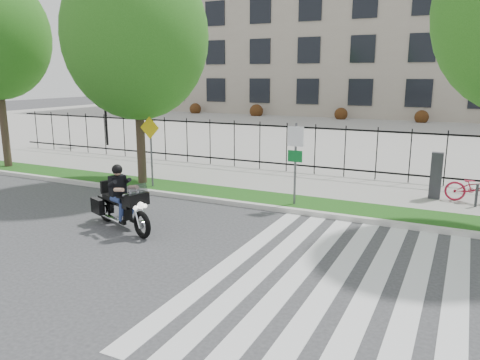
% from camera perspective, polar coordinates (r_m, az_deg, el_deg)
% --- Properties ---
extents(ground, '(120.00, 120.00, 0.00)m').
position_cam_1_polar(ground, '(11.62, -10.62, -7.92)').
color(ground, '#343437').
rests_on(ground, ground).
extents(curb, '(60.00, 0.20, 0.15)m').
position_cam_1_polar(curb, '(14.91, -1.25, -2.76)').
color(curb, beige).
rests_on(curb, ground).
extents(grass_verge, '(60.00, 1.50, 0.15)m').
position_cam_1_polar(grass_verge, '(15.65, 0.18, -2.01)').
color(grass_verge, '#1A4812').
rests_on(grass_verge, ground).
extents(sidewalk, '(60.00, 3.50, 0.15)m').
position_cam_1_polar(sidewalk, '(17.87, 3.67, -0.18)').
color(sidewalk, '#A29E97').
rests_on(sidewalk, ground).
extents(plaza, '(80.00, 34.00, 0.10)m').
position_cam_1_polar(plaza, '(34.55, 14.89, 5.63)').
color(plaza, '#A29E97').
rests_on(plaza, ground).
extents(crosswalk_stripes, '(5.70, 8.00, 0.01)m').
position_cam_1_polar(crosswalk_stripes, '(9.73, 13.47, -12.22)').
color(crosswalk_stripes, silver).
rests_on(crosswalk_stripes, ground).
extents(iron_fence, '(30.00, 0.06, 2.00)m').
position_cam_1_polar(iron_fence, '(19.27, 5.71, 3.98)').
color(iron_fence, black).
rests_on(iron_fence, sidewalk).
extents(office_building, '(60.00, 21.90, 20.15)m').
position_cam_1_polar(office_building, '(54.32, 19.91, 18.24)').
color(office_building, gray).
rests_on(office_building, ground).
extents(lamp_post_left, '(1.06, 0.70, 4.25)m').
position_cam_1_polar(lamp_post_left, '(27.82, -16.24, 10.47)').
color(lamp_post_left, black).
rests_on(lamp_post_left, ground).
extents(street_tree_1, '(5.05, 5.05, 8.13)m').
position_cam_1_polar(street_tree_1, '(17.36, -12.58, 16.75)').
color(street_tree_1, '#32271B').
rests_on(street_tree_1, grass_verge).
extents(sign_pole_regulatory, '(0.50, 0.09, 2.50)m').
position_cam_1_polar(sign_pole_regulatory, '(14.22, 6.76, 3.27)').
color(sign_pole_regulatory, '#59595B').
rests_on(sign_pole_regulatory, grass_verge).
extents(sign_pole_warning, '(0.78, 0.09, 2.49)m').
position_cam_1_polar(sign_pole_warning, '(16.74, -10.84, 4.55)').
color(sign_pole_warning, '#59595B').
rests_on(sign_pole_warning, grass_verge).
extents(motorcycle_rider, '(2.57, 1.39, 2.09)m').
position_cam_1_polar(motorcycle_rider, '(12.86, -14.21, -2.81)').
color(motorcycle_rider, black).
rests_on(motorcycle_rider, ground).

